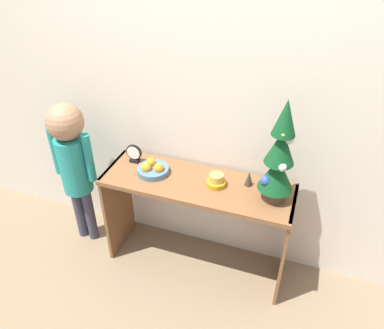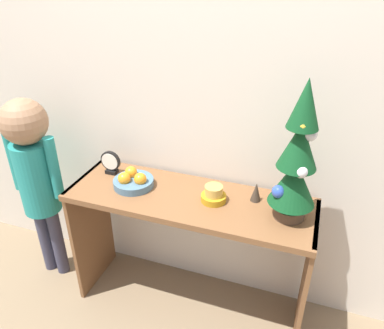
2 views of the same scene
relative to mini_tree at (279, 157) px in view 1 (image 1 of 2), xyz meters
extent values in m
plane|color=#7A664C|center=(-0.46, -0.20, -1.00)|extent=(12.00, 12.00, 0.00)
cube|color=beige|center=(-0.46, 0.24, 0.25)|extent=(7.00, 0.05, 2.50)
cube|color=brown|center=(-0.46, 0.00, -0.30)|extent=(1.19, 0.40, 0.03)
cube|color=brown|center=(-1.05, 0.00, -0.64)|extent=(0.02, 0.36, 0.71)
cube|color=brown|center=(0.12, 0.00, -0.64)|extent=(0.02, 0.36, 0.71)
cylinder|color=#4C3828|center=(0.00, 0.00, -0.26)|extent=(0.14, 0.14, 0.05)
cylinder|color=brown|center=(0.00, 0.00, -0.22)|extent=(0.02, 0.02, 0.04)
cone|color=#0F421E|center=(0.00, 0.00, -0.11)|extent=(0.20, 0.20, 0.20)
cone|color=#0F421E|center=(0.00, 0.00, 0.06)|extent=(0.16, 0.16, 0.20)
cone|color=#0F421E|center=(0.00, 0.00, 0.23)|extent=(0.13, 0.13, 0.20)
sphere|color=gold|center=(-0.02, 0.01, 0.13)|extent=(0.05, 0.05, 0.05)
sphere|color=gold|center=(0.00, -0.03, 0.16)|extent=(0.05, 0.05, 0.05)
sphere|color=silver|center=(0.03, 0.01, 0.11)|extent=(0.06, 0.06, 0.06)
sphere|color=#2D4CA8|center=(0.03, -0.01, 0.15)|extent=(0.04, 0.04, 0.04)
sphere|color=silver|center=(0.02, -0.05, -0.03)|extent=(0.05, 0.05, 0.05)
sphere|color=#2D4CA8|center=(-0.05, -0.04, -0.14)|extent=(0.06, 0.06, 0.06)
cylinder|color=#476B84|center=(-0.76, 0.00, -0.27)|extent=(0.20, 0.20, 0.04)
sphere|color=orange|center=(-0.72, -0.01, -0.23)|extent=(0.06, 0.06, 0.06)
sphere|color=orange|center=(-0.79, 0.03, -0.23)|extent=(0.06, 0.06, 0.06)
sphere|color=orange|center=(-0.79, -0.03, -0.23)|extent=(0.06, 0.06, 0.06)
cylinder|color=#B78419|center=(-0.35, 0.01, -0.27)|extent=(0.12, 0.12, 0.03)
cylinder|color=gold|center=(-0.35, 0.01, -0.23)|extent=(0.08, 0.08, 0.05)
cube|color=black|center=(-0.93, 0.08, -0.28)|extent=(0.06, 0.04, 0.02)
cylinder|color=black|center=(-0.93, 0.08, -0.21)|extent=(0.11, 0.02, 0.11)
cylinder|color=white|center=(-0.93, 0.07, -0.21)|extent=(0.09, 0.00, 0.09)
cone|color=#382D23|center=(-0.16, 0.08, -0.24)|extent=(0.05, 0.05, 0.09)
cylinder|color=#38384C|center=(-1.38, -0.04, -0.77)|extent=(0.07, 0.07, 0.46)
cylinder|color=#38384C|center=(-1.29, -0.04, -0.77)|extent=(0.07, 0.07, 0.46)
cylinder|color=teal|center=(-1.33, -0.04, -0.33)|extent=(0.20, 0.20, 0.41)
sphere|color=#997051|center=(-1.33, -0.04, -0.01)|extent=(0.24, 0.24, 0.24)
cylinder|color=teal|center=(-1.46, -0.04, -0.25)|extent=(0.06, 0.06, 0.35)
cylinder|color=teal|center=(-1.20, -0.04, -0.25)|extent=(0.06, 0.06, 0.35)
camera|label=1|loc=(0.11, -1.74, 1.11)|focal=35.00mm
camera|label=2|loc=(0.04, -1.40, 0.71)|focal=35.00mm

